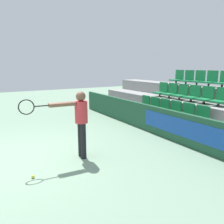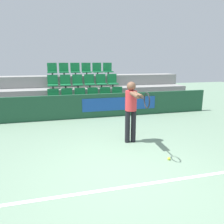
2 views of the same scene
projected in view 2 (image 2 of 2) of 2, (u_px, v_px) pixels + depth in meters
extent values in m
plane|color=gray|center=(124.00, 172.00, 4.20)|extent=(30.00, 30.00, 0.00)
cube|color=white|center=(133.00, 186.00, 3.72)|extent=(6.25, 0.08, 0.01)
cube|color=#1E4C33|center=(89.00, 106.00, 8.09)|extent=(9.62, 0.12, 0.89)
cube|color=#19479E|center=(120.00, 104.00, 8.29)|extent=(2.87, 0.02, 0.49)
cube|color=gray|center=(88.00, 109.00, 8.62)|extent=(9.22, 0.88, 0.48)
cube|color=gray|center=(84.00, 99.00, 9.39)|extent=(9.22, 0.88, 0.95)
cube|color=gray|center=(82.00, 91.00, 10.17)|extent=(9.22, 0.88, 1.43)
cylinder|color=#333333|center=(54.00, 103.00, 8.28)|extent=(0.07, 0.07, 0.12)
cube|color=#197A42|center=(54.00, 100.00, 8.26)|extent=(0.42, 0.41, 0.05)
cube|color=#197A42|center=(53.00, 94.00, 8.39)|extent=(0.42, 0.04, 0.39)
cylinder|color=#333333|center=(67.00, 102.00, 8.41)|extent=(0.07, 0.07, 0.12)
cube|color=#197A42|center=(67.00, 100.00, 8.39)|extent=(0.42, 0.41, 0.05)
cube|color=#197A42|center=(67.00, 93.00, 8.51)|extent=(0.42, 0.04, 0.39)
cylinder|color=#333333|center=(81.00, 101.00, 8.53)|extent=(0.07, 0.07, 0.12)
cube|color=#197A42|center=(81.00, 99.00, 8.51)|extent=(0.42, 0.41, 0.05)
cube|color=#197A42|center=(80.00, 93.00, 8.64)|extent=(0.42, 0.04, 0.39)
cylinder|color=#333333|center=(94.00, 101.00, 8.66)|extent=(0.07, 0.07, 0.12)
cube|color=#197A42|center=(94.00, 99.00, 8.64)|extent=(0.42, 0.41, 0.05)
cube|color=#197A42|center=(93.00, 92.00, 8.76)|extent=(0.42, 0.04, 0.39)
cylinder|color=#333333|center=(106.00, 100.00, 8.78)|extent=(0.07, 0.07, 0.12)
cube|color=#197A42|center=(106.00, 98.00, 8.76)|extent=(0.42, 0.41, 0.05)
cube|color=#197A42|center=(105.00, 92.00, 8.89)|extent=(0.42, 0.04, 0.39)
cylinder|color=#333333|center=(118.00, 100.00, 8.91)|extent=(0.07, 0.07, 0.12)
cube|color=#197A42|center=(118.00, 98.00, 8.89)|extent=(0.42, 0.41, 0.05)
cube|color=#197A42|center=(117.00, 92.00, 9.01)|extent=(0.42, 0.04, 0.39)
cylinder|color=#333333|center=(53.00, 87.00, 9.00)|extent=(0.07, 0.07, 0.12)
cube|color=#197A42|center=(53.00, 85.00, 8.98)|extent=(0.42, 0.41, 0.05)
cube|color=#197A42|center=(53.00, 80.00, 9.10)|extent=(0.42, 0.04, 0.39)
cylinder|color=#333333|center=(66.00, 87.00, 9.12)|extent=(0.07, 0.07, 0.12)
cube|color=#197A42|center=(66.00, 85.00, 9.11)|extent=(0.42, 0.41, 0.05)
cube|color=#197A42|center=(65.00, 79.00, 9.23)|extent=(0.42, 0.04, 0.39)
cylinder|color=#333333|center=(78.00, 87.00, 9.25)|extent=(0.07, 0.07, 0.12)
cube|color=#197A42|center=(78.00, 85.00, 9.23)|extent=(0.42, 0.41, 0.05)
cube|color=#197A42|center=(77.00, 79.00, 9.35)|extent=(0.42, 0.04, 0.39)
cylinder|color=#333333|center=(90.00, 86.00, 9.37)|extent=(0.07, 0.07, 0.12)
cube|color=#197A42|center=(90.00, 84.00, 9.36)|extent=(0.42, 0.41, 0.05)
cube|color=#197A42|center=(89.00, 79.00, 9.48)|extent=(0.42, 0.04, 0.39)
cylinder|color=#333333|center=(102.00, 86.00, 9.50)|extent=(0.07, 0.07, 0.12)
cube|color=#197A42|center=(102.00, 84.00, 9.48)|extent=(0.42, 0.41, 0.05)
cube|color=#197A42|center=(101.00, 79.00, 9.60)|extent=(0.42, 0.04, 0.39)
cylinder|color=#333333|center=(113.00, 86.00, 9.63)|extent=(0.07, 0.07, 0.12)
cube|color=#197A42|center=(113.00, 84.00, 9.61)|extent=(0.42, 0.41, 0.05)
cube|color=#197A42|center=(112.00, 78.00, 9.73)|extent=(0.42, 0.04, 0.39)
cylinder|color=#333333|center=(52.00, 74.00, 9.72)|extent=(0.07, 0.07, 0.12)
cube|color=#197A42|center=(52.00, 72.00, 9.70)|extent=(0.42, 0.41, 0.05)
cube|color=#197A42|center=(52.00, 67.00, 9.82)|extent=(0.42, 0.04, 0.39)
cylinder|color=#333333|center=(64.00, 74.00, 9.84)|extent=(0.07, 0.07, 0.12)
cube|color=#197A42|center=(64.00, 72.00, 9.82)|extent=(0.42, 0.41, 0.05)
cube|color=#197A42|center=(64.00, 67.00, 9.94)|extent=(0.42, 0.04, 0.39)
cylinder|color=#333333|center=(76.00, 74.00, 9.97)|extent=(0.07, 0.07, 0.12)
cube|color=#197A42|center=(76.00, 72.00, 9.95)|extent=(0.42, 0.41, 0.05)
cube|color=#197A42|center=(75.00, 67.00, 10.07)|extent=(0.42, 0.04, 0.39)
cylinder|color=#333333|center=(87.00, 74.00, 10.09)|extent=(0.07, 0.07, 0.12)
cube|color=#197A42|center=(87.00, 72.00, 10.07)|extent=(0.42, 0.41, 0.05)
cube|color=#197A42|center=(86.00, 67.00, 10.19)|extent=(0.42, 0.04, 0.39)
cylinder|color=#333333|center=(98.00, 74.00, 10.22)|extent=(0.07, 0.07, 0.12)
cube|color=#197A42|center=(98.00, 72.00, 10.20)|extent=(0.42, 0.41, 0.05)
cube|color=#197A42|center=(97.00, 67.00, 10.32)|extent=(0.42, 0.04, 0.39)
cylinder|color=#333333|center=(108.00, 74.00, 10.34)|extent=(0.07, 0.07, 0.12)
cube|color=#197A42|center=(108.00, 72.00, 10.32)|extent=(0.42, 0.41, 0.05)
cube|color=#197A42|center=(107.00, 67.00, 10.44)|extent=(0.42, 0.04, 0.39)
cylinder|color=black|center=(127.00, 127.00, 5.64)|extent=(0.13, 0.13, 0.85)
cylinder|color=black|center=(133.00, 126.00, 5.68)|extent=(0.13, 0.13, 0.85)
cylinder|color=red|center=(131.00, 101.00, 5.50)|extent=(0.29, 0.29, 0.51)
sphere|color=brown|center=(131.00, 86.00, 5.42)|extent=(0.22, 0.22, 0.22)
cylinder|color=brown|center=(134.00, 95.00, 5.03)|extent=(0.13, 0.58, 0.09)
cylinder|color=brown|center=(138.00, 95.00, 5.05)|extent=(0.13, 0.58, 0.09)
cylinder|color=black|center=(142.00, 98.00, 4.62)|extent=(0.05, 0.30, 0.03)
torus|color=black|center=(147.00, 100.00, 4.33)|extent=(0.05, 0.32, 0.32)
sphere|color=#CCDB33|center=(169.00, 159.00, 4.70)|extent=(0.07, 0.07, 0.07)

